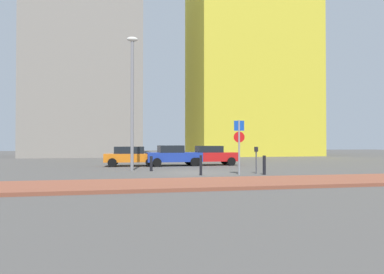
# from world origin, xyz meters

# --- Properties ---
(ground_plane) EXTENTS (120.00, 120.00, 0.00)m
(ground_plane) POSITION_xyz_m (0.00, 0.00, 0.00)
(ground_plane) COLOR #4C4947
(sidewalk_brick) EXTENTS (40.00, 3.71, 0.14)m
(sidewalk_brick) POSITION_xyz_m (0.00, -5.88, 0.07)
(sidewalk_brick) COLOR brown
(sidewalk_brick) RESTS_ON ground
(parked_car_orange) EXTENTS (4.06, 2.17, 1.46)m
(parked_car_orange) POSITION_xyz_m (-3.49, 6.61, 0.77)
(parked_car_orange) COLOR orange
(parked_car_orange) RESTS_ON ground
(parked_car_blue) EXTENTS (4.23, 2.20, 1.55)m
(parked_car_blue) POSITION_xyz_m (-0.36, 6.34, 0.79)
(parked_car_blue) COLOR #1E389E
(parked_car_blue) RESTS_ON ground
(parked_car_red) EXTENTS (3.95, 1.94, 1.51)m
(parked_car_red) POSITION_xyz_m (2.66, 6.44, 0.78)
(parked_car_red) COLOR red
(parked_car_red) RESTS_ON ground
(parking_sign_post) EXTENTS (0.58, 0.20, 2.99)m
(parking_sign_post) POSITION_xyz_m (2.14, -1.72, 1.89)
(parking_sign_post) COLOR gray
(parking_sign_post) RESTS_ON ground
(parking_meter) EXTENTS (0.18, 0.14, 1.52)m
(parking_meter) POSITION_xyz_m (3.34, -1.20, 0.98)
(parking_meter) COLOR #4C4C51
(parking_meter) RESTS_ON ground
(street_lamp) EXTENTS (0.70, 0.36, 8.48)m
(street_lamp) POSITION_xyz_m (-3.53, 2.39, 4.88)
(street_lamp) COLOR gray
(street_lamp) RESTS_ON ground
(traffic_bollard_near) EXTENTS (0.18, 0.18, 0.93)m
(traffic_bollard_near) POSITION_xyz_m (-2.38, 1.70, 0.46)
(traffic_bollard_near) COLOR black
(traffic_bollard_near) RESTS_ON ground
(traffic_bollard_mid) EXTENTS (0.17, 0.17, 1.05)m
(traffic_bollard_mid) POSITION_xyz_m (3.50, -1.97, 0.53)
(traffic_bollard_mid) COLOR black
(traffic_bollard_mid) RESTS_ON ground
(traffic_bollard_far) EXTENTS (0.14, 0.14, 1.08)m
(traffic_bollard_far) POSITION_xyz_m (0.01, -1.64, 0.54)
(traffic_bollard_far) COLOR black
(traffic_bollard_far) RESTS_ON ground
(building_colorful_midrise) EXTENTS (16.22, 12.90, 25.78)m
(building_colorful_midrise) POSITION_xyz_m (13.63, 27.27, 12.89)
(building_colorful_midrise) COLOR gold
(building_colorful_midrise) RESTS_ON ground
(building_under_construction) EXTENTS (14.00, 15.13, 25.86)m
(building_under_construction) POSITION_xyz_m (-8.71, 29.29, 12.93)
(building_under_construction) COLOR gray
(building_under_construction) RESTS_ON ground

